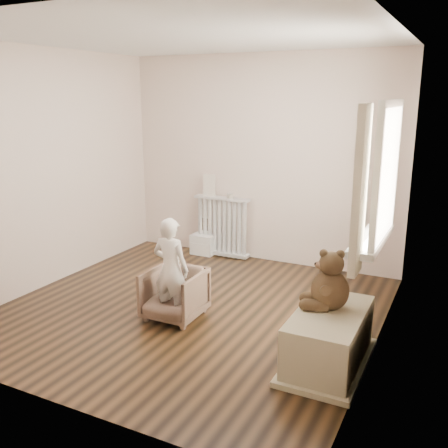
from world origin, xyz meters
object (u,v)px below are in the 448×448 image
at_px(toy_bench, 329,341).
at_px(teddy_bear, 330,282).
at_px(radiator, 222,228).
at_px(toy_vanity, 204,234).
at_px(plush_cat, 380,215).
at_px(armchair, 174,294).
at_px(child, 171,269).

xyz_separation_m(toy_bench, teddy_bear, (-0.03, 0.07, 0.47)).
bearing_deg(teddy_bear, radiator, 117.17).
height_order(toy_vanity, plush_cat, plush_cat).
xyz_separation_m(toy_vanity, teddy_bear, (2.25, -2.01, 0.40)).
distance_m(radiator, armchair, 1.98).
xyz_separation_m(radiator, toy_bench, (2.01, -2.12, -0.19)).
relative_size(toy_vanity, child, 0.50).
relative_size(armchair, toy_bench, 0.56).
bearing_deg(child, toy_bench, 173.82).
relative_size(radiator, toy_vanity, 1.63).
distance_m(armchair, plush_cat, 2.08).
height_order(teddy_bear, plush_cat, plush_cat).
xyz_separation_m(radiator, teddy_bear, (1.98, -2.04, 0.28)).
bearing_deg(teddy_bear, plush_cat, 64.00).
bearing_deg(toy_vanity, child, -69.74).
bearing_deg(radiator, plush_cat, -24.50).
xyz_separation_m(radiator, plush_cat, (2.15, -0.98, 0.61)).
bearing_deg(radiator, child, -77.07).
bearing_deg(toy_vanity, teddy_bear, -41.91).
bearing_deg(toy_vanity, plush_cat, -21.47).
relative_size(child, toy_bench, 1.03).
relative_size(radiator, armchair, 1.50).
distance_m(radiator, teddy_bear, 2.86).
bearing_deg(toy_bench, radiator, 133.53).
height_order(child, teddy_bear, child).
height_order(radiator, teddy_bear, teddy_bear).
bearing_deg(plush_cat, radiator, 132.94).
bearing_deg(radiator, toy_vanity, -173.53).
relative_size(armchair, teddy_bear, 1.12).
bearing_deg(teddy_bear, child, 160.44).
relative_size(radiator, toy_bench, 0.84).
relative_size(armchair, child, 0.54).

